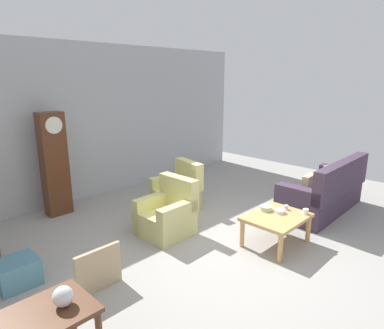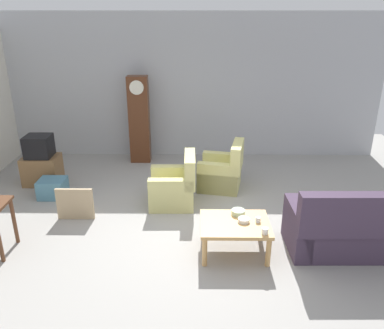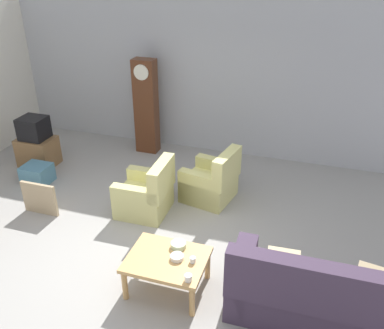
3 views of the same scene
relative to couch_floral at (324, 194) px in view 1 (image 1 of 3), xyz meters
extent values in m
plane|color=#999691|center=(-2.42, 0.44, -0.35)|extent=(10.40, 10.40, 0.00)
cube|color=#ADAFB5|center=(-2.42, 4.04, 1.25)|extent=(8.40, 0.16, 3.20)
cube|color=#423347|center=(0.00, 0.07, -0.13)|extent=(2.11, 0.87, 0.44)
cube|color=#423347|center=(0.00, -0.29, 0.39)|extent=(2.10, 0.23, 0.60)
cube|color=#423347|center=(0.93, 0.08, -0.01)|extent=(0.25, 0.84, 0.68)
cube|color=#423347|center=(-0.93, 0.06, -0.01)|extent=(0.25, 0.84, 0.68)
cube|color=#9E8966|center=(0.48, 0.12, 0.27)|extent=(0.38, 0.18, 0.36)
cube|color=#C6B284|center=(-0.48, 0.11, 0.27)|extent=(0.37, 0.14, 0.36)
cube|color=#CCC67A|center=(-2.80, 1.43, -0.15)|extent=(0.77, 0.77, 0.40)
cube|color=#CCC67A|center=(-2.48, 1.44, 0.31)|extent=(0.19, 0.76, 0.52)
cube|color=#CCC67A|center=(-2.80, 1.73, -0.05)|extent=(0.76, 0.17, 0.60)
cube|color=#CCC67A|center=(-2.79, 1.13, -0.05)|extent=(0.76, 0.17, 0.60)
cube|color=#DCD683|center=(-1.92, 2.14, -0.15)|extent=(0.89, 0.89, 0.40)
cube|color=#DCD683|center=(-1.60, 2.07, 0.31)|extent=(0.33, 0.78, 0.52)
cube|color=#DCD683|center=(-1.86, 2.43, -0.05)|extent=(0.78, 0.31, 0.60)
cube|color=#DCD683|center=(-1.97, 1.84, -0.05)|extent=(0.78, 0.31, 0.60)
cube|color=tan|center=(-1.83, -0.04, 0.10)|extent=(0.96, 0.76, 0.05)
cylinder|color=tan|center=(-2.25, -0.37, -0.14)|extent=(0.07, 0.07, 0.42)
cylinder|color=tan|center=(-1.41, -0.37, -0.14)|extent=(0.07, 0.07, 0.42)
cylinder|color=tan|center=(-2.25, 0.28, -0.14)|extent=(0.07, 0.07, 0.42)
cylinder|color=tan|center=(-1.41, 0.28, -0.14)|extent=(0.07, 0.07, 0.42)
cylinder|color=#56331E|center=(-5.02, 0.17, 0.01)|extent=(0.06, 0.06, 0.71)
cube|color=#562D19|center=(-3.62, 3.54, 0.61)|extent=(0.44, 0.28, 1.92)
cylinder|color=silver|center=(-3.62, 3.39, 1.35)|extent=(0.30, 0.02, 0.30)
cube|color=tan|center=(-4.34, 0.88, -0.08)|extent=(0.60, 0.05, 0.54)
cube|color=teal|center=(-5.00, 1.69, -0.18)|extent=(0.48, 0.42, 0.34)
sphere|color=silver|center=(-5.19, -0.09, 0.49)|extent=(0.17, 0.17, 0.17)
cylinder|color=white|center=(-1.46, -0.33, 0.16)|extent=(0.09, 0.09, 0.08)
cylinder|color=silver|center=(-1.51, -0.02, 0.16)|extent=(0.07, 0.07, 0.07)
cylinder|color=white|center=(-1.71, -0.02, 0.15)|extent=(0.16, 0.16, 0.05)
cylinder|color=#B2C69E|center=(-1.76, 0.19, 0.16)|extent=(0.20, 0.20, 0.07)
camera|label=1|loc=(-6.12, -2.43, 2.16)|focal=31.44mm
camera|label=2|loc=(-2.38, -4.75, 2.86)|focal=36.40mm
camera|label=3|loc=(-0.36, -3.63, 3.45)|focal=38.56mm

